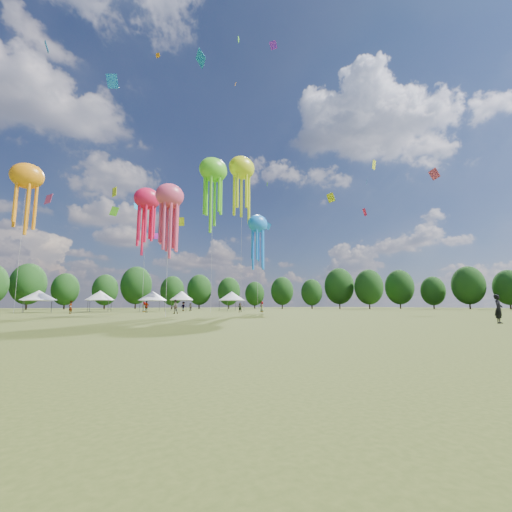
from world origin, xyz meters
TOP-DOWN VIEW (x-y plane):
  - ground at (0.00, 0.00)m, footprint 300.00×300.00m
  - observer_main at (6.62, -2.36)m, footprint 0.76×0.57m
  - spectator_near at (-3.89, 32.80)m, footprint 0.99×0.80m
  - spectators_far at (3.15, 46.62)m, footprint 31.13×18.14m
  - festival_tents at (-2.62, 52.93)m, footprint 39.91×9.87m
  - show_kites at (-0.16, 41.07)m, footprint 39.97×29.60m
  - small_kites at (2.10, 42.08)m, footprint 75.06×53.36m
  - treeline at (-3.87, 62.51)m, footprint 201.57×95.24m

SIDE VIEW (x-z plane):
  - ground at x=0.00m, z-range 0.00..0.00m
  - spectators_far at x=3.15m, z-range -0.06..1.83m
  - observer_main at x=6.62m, z-range 0.00..1.90m
  - spectator_near at x=-3.89m, z-range 0.00..1.91m
  - festival_tents at x=-2.62m, z-range 0.91..4.98m
  - treeline at x=-3.87m, z-range -0.17..13.26m
  - show_kites at x=-0.16m, z-range 5.10..34.84m
  - small_kites at x=2.10m, z-range 6.40..53.35m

